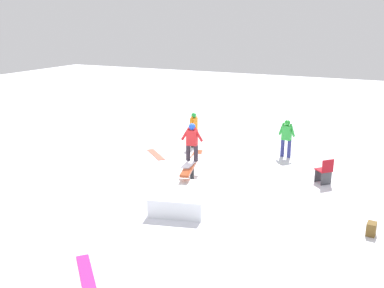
{
  "coord_description": "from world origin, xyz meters",
  "views": [
    {
      "loc": [
        -12.07,
        -5.69,
        5.27
      ],
      "look_at": [
        0.0,
        0.0,
        1.39
      ],
      "focal_mm": 40.0,
      "sensor_mm": 36.0,
      "label": 1
    }
  ],
  "objects_px": {
    "main_rider_on_rail": "(192,143)",
    "backpack_on_snow": "(371,229)",
    "loose_snowboard_magenta": "(86,273)",
    "rail_feature": "(192,165)",
    "bystander_green": "(287,136)",
    "folding_chair": "(324,172)",
    "loose_snowboard_coral": "(156,154)",
    "bystander_orange": "(194,128)"
  },
  "relations": [
    {
      "from": "rail_feature",
      "to": "main_rider_on_rail",
      "type": "height_order",
      "value": "main_rider_on_rail"
    },
    {
      "from": "rail_feature",
      "to": "folding_chair",
      "type": "xyz_separation_m",
      "value": [
        1.92,
        -3.97,
        -0.26
      ]
    },
    {
      "from": "backpack_on_snow",
      "to": "loose_snowboard_magenta",
      "type": "bearing_deg",
      "value": -45.24
    },
    {
      "from": "folding_chair",
      "to": "backpack_on_snow",
      "type": "bearing_deg",
      "value": 72.32
    },
    {
      "from": "loose_snowboard_magenta",
      "to": "folding_chair",
      "type": "distance_m",
      "value": 8.55
    },
    {
      "from": "loose_snowboard_magenta",
      "to": "backpack_on_snow",
      "type": "relative_size",
      "value": 4.36
    },
    {
      "from": "rail_feature",
      "to": "loose_snowboard_coral",
      "type": "relative_size",
      "value": 1.73
    },
    {
      "from": "loose_snowboard_coral",
      "to": "folding_chair",
      "type": "relative_size",
      "value": 1.74
    },
    {
      "from": "loose_snowboard_coral",
      "to": "backpack_on_snow",
      "type": "relative_size",
      "value": 4.51
    },
    {
      "from": "main_rider_on_rail",
      "to": "folding_chair",
      "type": "xyz_separation_m",
      "value": [
        1.92,
        -3.97,
        -1.0
      ]
    },
    {
      "from": "main_rider_on_rail",
      "to": "folding_chair",
      "type": "distance_m",
      "value": 4.52
    },
    {
      "from": "rail_feature",
      "to": "bystander_green",
      "type": "relative_size",
      "value": 1.75
    },
    {
      "from": "loose_snowboard_magenta",
      "to": "backpack_on_snow",
      "type": "height_order",
      "value": "backpack_on_snow"
    },
    {
      "from": "loose_snowboard_magenta",
      "to": "rail_feature",
      "type": "bearing_deg",
      "value": -43.65
    },
    {
      "from": "main_rider_on_rail",
      "to": "bystander_orange",
      "type": "distance_m",
      "value": 4.44
    },
    {
      "from": "backpack_on_snow",
      "to": "folding_chair",
      "type": "bearing_deg",
      "value": -146.89
    },
    {
      "from": "rail_feature",
      "to": "backpack_on_snow",
      "type": "distance_m",
      "value": 5.79
    },
    {
      "from": "bystander_orange",
      "to": "bystander_green",
      "type": "distance_m",
      "value": 3.94
    },
    {
      "from": "loose_snowboard_coral",
      "to": "backpack_on_snow",
      "type": "xyz_separation_m",
      "value": [
        -3.53,
        -8.33,
        0.16
      ]
    },
    {
      "from": "rail_feature",
      "to": "backpack_on_snow",
      "type": "height_order",
      "value": "rail_feature"
    },
    {
      "from": "folding_chair",
      "to": "backpack_on_snow",
      "type": "xyz_separation_m",
      "value": [
        -3.17,
        -1.66,
        -0.24
      ]
    },
    {
      "from": "bystander_green",
      "to": "folding_chair",
      "type": "bearing_deg",
      "value": 136.58
    },
    {
      "from": "loose_snowboard_coral",
      "to": "folding_chair",
      "type": "height_order",
      "value": "folding_chair"
    },
    {
      "from": "bystander_orange",
      "to": "bystander_green",
      "type": "bearing_deg",
      "value": -82.69
    },
    {
      "from": "main_rider_on_rail",
      "to": "backpack_on_snow",
      "type": "relative_size",
      "value": 4.45
    },
    {
      "from": "bystander_orange",
      "to": "folding_chair",
      "type": "height_order",
      "value": "bystander_orange"
    },
    {
      "from": "main_rider_on_rail",
      "to": "folding_chair",
      "type": "height_order",
      "value": "main_rider_on_rail"
    },
    {
      "from": "bystander_green",
      "to": "backpack_on_snow",
      "type": "distance_m",
      "value": 6.56
    },
    {
      "from": "bystander_orange",
      "to": "backpack_on_snow",
      "type": "bearing_deg",
      "value": -121.47
    },
    {
      "from": "rail_feature",
      "to": "folding_chair",
      "type": "bearing_deg",
      "value": -79.03
    },
    {
      "from": "rail_feature",
      "to": "loose_snowboard_magenta",
      "type": "height_order",
      "value": "rail_feature"
    },
    {
      "from": "main_rider_on_rail",
      "to": "loose_snowboard_magenta",
      "type": "bearing_deg",
      "value": 174.81
    },
    {
      "from": "rail_feature",
      "to": "bystander_green",
      "type": "distance_m",
      "value": 4.76
    },
    {
      "from": "rail_feature",
      "to": "loose_snowboard_magenta",
      "type": "relative_size",
      "value": 1.79
    },
    {
      "from": "rail_feature",
      "to": "loose_snowboard_coral",
      "type": "distance_m",
      "value": 3.59
    },
    {
      "from": "bystander_orange",
      "to": "folding_chair",
      "type": "bearing_deg",
      "value": -106.09
    },
    {
      "from": "bystander_green",
      "to": "loose_snowboard_magenta",
      "type": "distance_m",
      "value": 10.2
    },
    {
      "from": "main_rider_on_rail",
      "to": "loose_snowboard_magenta",
      "type": "xyz_separation_m",
      "value": [
        -5.72,
        -0.16,
        -1.41
      ]
    },
    {
      "from": "bystander_green",
      "to": "folding_chair",
      "type": "height_order",
      "value": "bystander_green"
    },
    {
      "from": "main_rider_on_rail",
      "to": "bystander_green",
      "type": "distance_m",
      "value": 4.79
    },
    {
      "from": "bystander_green",
      "to": "loose_snowboard_coral",
      "type": "distance_m",
      "value": 5.29
    },
    {
      "from": "bystander_green",
      "to": "backpack_on_snow",
      "type": "xyz_separation_m",
      "value": [
        -5.5,
        -3.5,
        -0.68
      ]
    }
  ]
}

